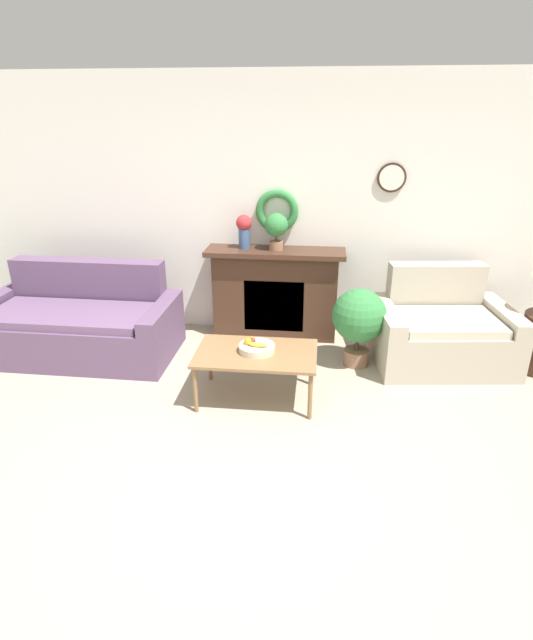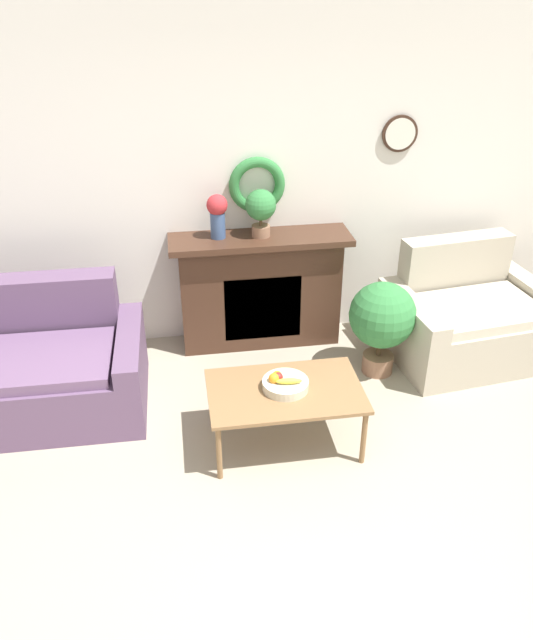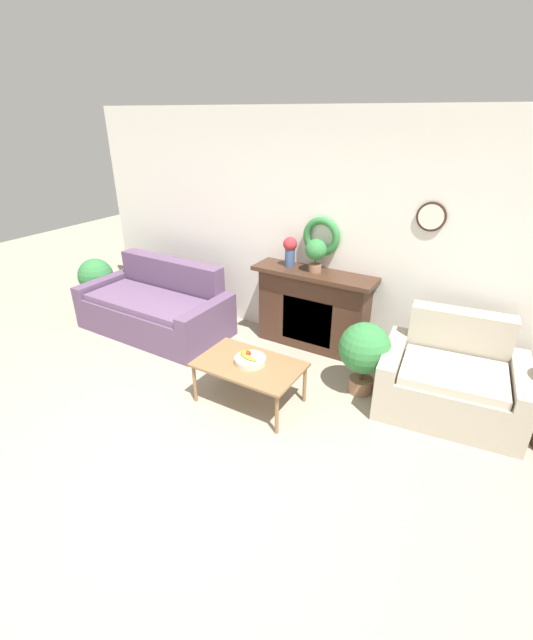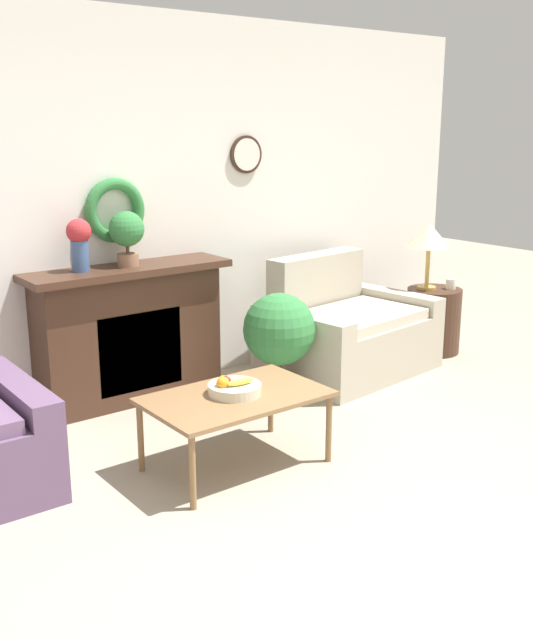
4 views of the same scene
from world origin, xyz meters
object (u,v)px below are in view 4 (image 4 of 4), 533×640
object	(u,v)px
loveseat_right	(345,333)
side_table_by_loveseat	(433,320)
mug	(451,284)
potted_plant_floor_by_loveseat	(279,333)
table_lamp	(429,237)
vase_on_mantel_left	(79,241)
potted_plant_on_mantel	(127,233)
coffee_table	(236,401)
fruit_bowl	(233,388)
fireplace	(130,333)

from	to	relation	value
loveseat_right	side_table_by_loveseat	xyz separation A→B (m)	(0.96, -0.09, -0.03)
mug	potted_plant_floor_by_loveseat	xyz separation A→B (m)	(-1.88, -0.01, -0.11)
table_lamp	vase_on_mantel_left	world-z (taller)	vase_on_mantel_left
loveseat_right	potted_plant_on_mantel	bearing A→B (deg)	159.04
potted_plant_floor_by_loveseat	potted_plant_on_mantel	bearing A→B (deg)	144.75
coffee_table	side_table_by_loveseat	distance (m)	2.79
vase_on_mantel_left	potted_plant_floor_by_loveseat	xyz separation A→B (m)	(1.19, -0.62, -0.69)
side_table_by_loveseat	table_lamp	size ratio (longest dim) A/B	0.99
mug	vase_on_mantel_left	xyz separation A→B (m)	(-3.07, 0.62, 0.58)
table_lamp	potted_plant_on_mantel	world-z (taller)	potted_plant_on_mantel
table_lamp	mug	xyz separation A→B (m)	(0.16, -0.13, -0.40)
table_lamp	potted_plant_on_mantel	xyz separation A→B (m)	(-2.57, 0.47, 0.20)
fruit_bowl	side_table_by_loveseat	xyz separation A→B (m)	(2.67, 0.80, -0.20)
loveseat_right	fireplace	bearing A→B (deg)	158.64
coffee_table	fruit_bowl	size ratio (longest dim) A/B	3.33
table_lamp	mug	distance (m)	0.45
potted_plant_floor_by_loveseat	coffee_table	bearing A→B (deg)	-140.74
vase_on_mantel_left	potted_plant_on_mantel	xyz separation A→B (m)	(0.34, -0.02, 0.03)
side_table_by_loveseat	mug	distance (m)	0.35
coffee_table	fruit_bowl	world-z (taller)	fruit_bowl
vase_on_mantel_left	potted_plant_on_mantel	world-z (taller)	potted_plant_on_mantel
fireplace	fruit_bowl	xyz separation A→B (m)	(-0.04, -1.33, -0.02)
coffee_table	fruit_bowl	distance (m)	0.08
loveseat_right	fruit_bowl	world-z (taller)	loveseat_right
coffee_table	fruit_bowl	bearing A→B (deg)	104.88
loveseat_right	vase_on_mantel_left	bearing A→B (deg)	160.81
side_table_by_loveseat	mug	xyz separation A→B (m)	(0.10, -0.08, 0.32)
table_lamp	coffee_table	bearing A→B (deg)	-161.70
fireplace	loveseat_right	xyz separation A→B (m)	(1.68, -0.44, -0.18)
fruit_bowl	table_lamp	xyz separation A→B (m)	(2.61, 0.85, 0.53)
potted_plant_on_mantel	fruit_bowl	bearing A→B (deg)	-91.90
vase_on_mantel_left	potted_plant_floor_by_loveseat	size ratio (longest dim) A/B	0.45
fireplace	vase_on_mantel_left	distance (m)	0.76
fruit_bowl	table_lamp	size ratio (longest dim) A/B	0.54
loveseat_right	mug	distance (m)	1.11
vase_on_mantel_left	mug	bearing A→B (deg)	-11.37
fireplace	potted_plant_on_mantel	world-z (taller)	potted_plant_on_mantel
coffee_table	potted_plant_on_mantel	size ratio (longest dim) A/B	2.68
coffee_table	loveseat_right	bearing A→B (deg)	27.96
mug	potted_plant_on_mantel	xyz separation A→B (m)	(-2.73, 0.60, 0.61)
fireplace	coffee_table	world-z (taller)	fireplace
fireplace	loveseat_right	distance (m)	1.75
loveseat_right	coffee_table	size ratio (longest dim) A/B	1.37
loveseat_right	vase_on_mantel_left	distance (m)	2.23
coffee_table	potted_plant_on_mantel	world-z (taller)	potted_plant_on_mantel
potted_plant_on_mantel	coffee_table	bearing A→B (deg)	-91.70
table_lamp	potted_plant_on_mantel	bearing A→B (deg)	169.65
loveseat_right	table_lamp	distance (m)	1.14
vase_on_mantel_left	potted_plant_on_mantel	bearing A→B (deg)	-3.39
mug	potted_plant_on_mantel	size ratio (longest dim) A/B	0.23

